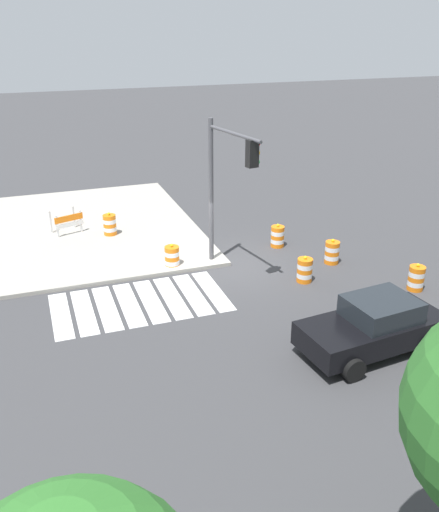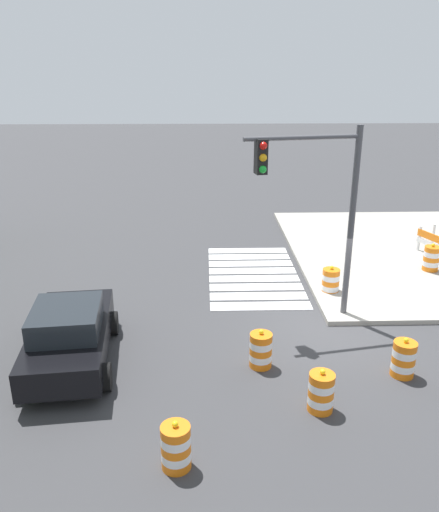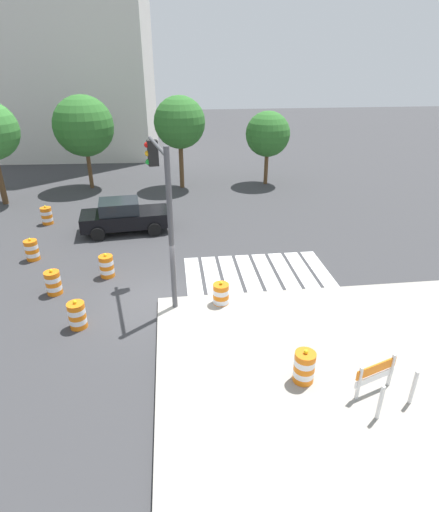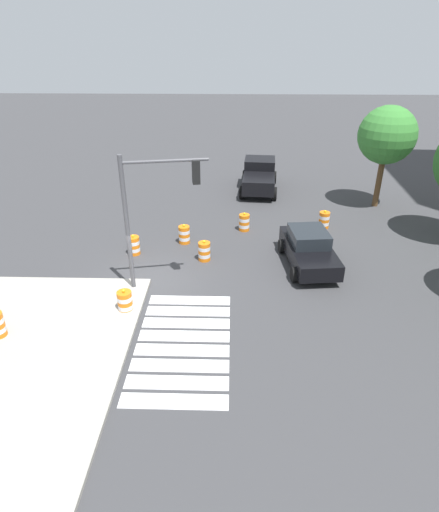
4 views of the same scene
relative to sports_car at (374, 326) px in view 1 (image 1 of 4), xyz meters
name	(u,v)px [view 1 (image 1 of 4)]	position (x,y,z in m)	size (l,w,h in m)	color
ground_plane	(231,266)	(1.75, -6.94, -0.81)	(120.00, 120.00, 0.00)	#38383A
sidewalk_corner	(60,231)	(7.75, -12.94, -0.74)	(12.00, 12.00, 0.15)	#9E998E
crosswalk_stripes	(140,303)	(5.75, -5.14, -0.80)	(5.85, 3.20, 0.02)	silver
sports_car	(374,326)	(0.00, 0.00, 0.00)	(4.46, 2.47, 1.63)	black
traffic_barrel_near_corner	(416,278)	(-3.71, -2.82, -0.36)	(0.56, 0.56, 1.02)	orange
traffic_barrel_crosswalk_end	(172,257)	(3.97, -7.51, -0.36)	(0.56, 0.56, 1.02)	orange
traffic_barrel_median_near	(277,236)	(-0.81, -8.16, -0.36)	(0.56, 0.56, 1.02)	orange
traffic_barrel_far_curb	(305,270)	(-0.30, -4.76, -0.36)	(0.56, 0.56, 1.02)	orange
traffic_barrel_lane_center	(332,252)	(-2.09, -5.88, -0.36)	(0.56, 0.56, 1.02)	orange
traffic_barrel_on_sidewalk	(110,225)	(5.68, -11.58, -0.21)	(0.56, 0.56, 1.02)	orange
construction_barricade	(68,221)	(7.40, -12.33, -0.09)	(1.42, 1.14, 1.00)	silver
traffic_light_pole	(227,172)	(2.13, -6.42, 3.10)	(0.88, 3.25, 5.50)	#4C4C51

